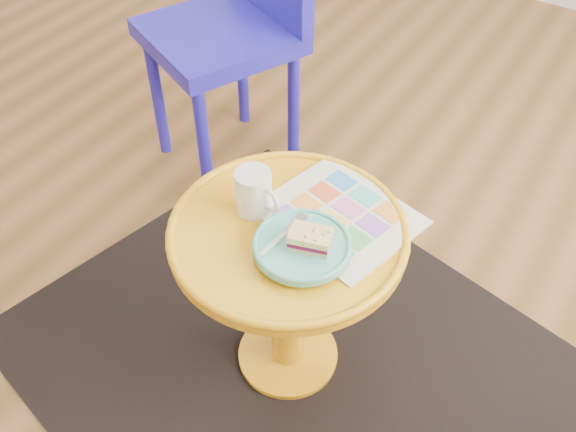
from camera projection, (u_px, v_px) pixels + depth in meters
The scene contains 9 objects.
floor at pixel (177, 190), 2.12m from camera, with size 4.00×4.00×0.00m, color brown.
rug at pixel (288, 356), 1.66m from camera, with size 1.30×1.10×0.01m, color black.
side_table at pixel (288, 272), 1.42m from camera, with size 0.50×0.50×0.48m.
chair at pixel (239, 11), 1.90m from camera, with size 0.54×0.54×0.92m.
newspaper at pixel (339, 215), 1.36m from camera, with size 0.30×0.25×0.01m, color silver.
mug at pixel (254, 191), 1.33m from camera, with size 0.11×0.08×0.10m.
plate at pixel (302, 247), 1.27m from camera, with size 0.20×0.20×0.02m.
cake_slice at pixel (310, 239), 1.25m from camera, with size 0.09×0.08×0.04m.
fork at pixel (285, 233), 1.28m from camera, with size 0.03×0.14×0.00m.
Camera 1 is at (1.15, -1.13, 1.43)m, focal length 40.00 mm.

